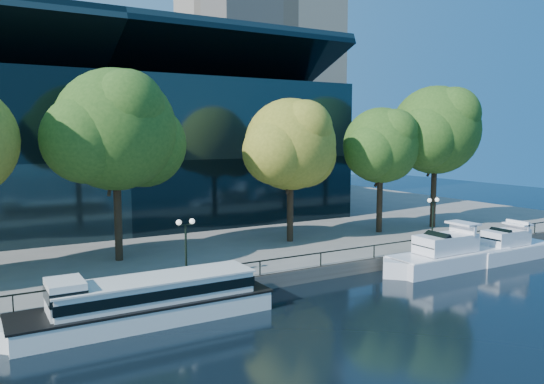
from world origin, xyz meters
TOP-DOWN VIEW (x-y plane):
  - ground at (0.00, 0.00)m, footprint 160.00×160.00m
  - promenade at (0.00, 36.38)m, footprint 90.00×67.08m
  - railing at (0.00, 3.25)m, footprint 88.20×0.08m
  - convention_building at (-4.00, 31.79)m, footprint 50.00×24.57m
  - office_tower at (28.00, 55.00)m, footprint 22.50×22.50m
  - tour_boat at (-8.81, 1.03)m, footprint 15.67×3.50m
  - cruiser_near at (15.12, 0.78)m, footprint 12.16×3.13m
  - cruiser_far at (21.90, 0.46)m, footprint 9.73×2.70m
  - tree_2 at (-6.95, 12.20)m, footprint 11.17×9.16m
  - tree_3 at (7.92, 11.77)m, footprint 9.96×8.17m
  - tree_4 at (17.72, 11.19)m, footprint 8.99×7.38m
  - tree_5 at (24.41, 10.61)m, footprint 11.03×9.05m
  - lamp_1 at (-4.76, 4.50)m, footprint 1.26×0.36m
  - lamp_2 at (17.56, 4.50)m, footprint 1.26×0.36m

SIDE VIEW (x-z plane):
  - ground at x=0.00m, z-range 0.00..0.00m
  - promenade at x=0.00m, z-range 0.00..1.00m
  - cruiser_far at x=21.90m, z-range -0.58..2.60m
  - cruiser_near at x=15.12m, z-range -0.67..2.86m
  - tour_boat at x=-8.81m, z-range -0.22..2.75m
  - railing at x=0.00m, z-range 1.44..2.43m
  - lamp_1 at x=-4.76m, z-range 1.97..6.00m
  - lamp_2 at x=17.56m, z-range 1.97..6.00m
  - convention_building at x=-4.00m, z-range -2.21..19.22m
  - tree_4 at x=17.72m, z-range 3.22..15.18m
  - tree_3 at x=7.92m, z-range 3.11..15.64m
  - tree_2 at x=-6.95m, z-range 3.45..17.68m
  - tree_5 at x=24.41m, z-range 3.51..17.75m
  - office_tower at x=28.00m, z-range 0.07..65.97m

